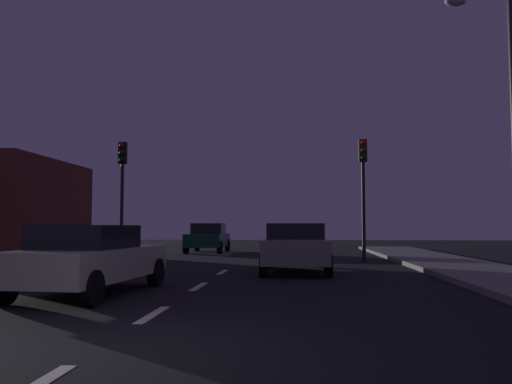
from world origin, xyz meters
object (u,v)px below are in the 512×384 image
object	(u,v)px
traffic_signal_left	(122,177)
street_lamp_right	(504,106)
car_adjacent_lane	(90,258)
car_stopped_ahead	(296,247)
car_oncoming_far	(208,238)
traffic_signal_right	(363,175)

from	to	relation	value
traffic_signal_left	street_lamp_right	size ratio (longest dim) A/B	0.65
car_adjacent_lane	street_lamp_right	distance (m)	10.71
traffic_signal_left	street_lamp_right	bearing A→B (deg)	-30.03
car_stopped_ahead	street_lamp_right	size ratio (longest dim) A/B	0.61
car_stopped_ahead	street_lamp_right	distance (m)	6.91
car_adjacent_lane	street_lamp_right	world-z (taller)	street_lamp_right
traffic_signal_left	car_oncoming_far	size ratio (longest dim) A/B	1.21
car_adjacent_lane	street_lamp_right	bearing A→B (deg)	18.53
traffic_signal_left	car_adjacent_lane	world-z (taller)	traffic_signal_left
car_stopped_ahead	street_lamp_right	world-z (taller)	street_lamp_right
car_stopped_ahead	car_adjacent_lane	size ratio (longest dim) A/B	1.01
traffic_signal_right	car_oncoming_far	bearing A→B (deg)	138.36
car_stopped_ahead	traffic_signal_right	bearing A→B (deg)	61.16
traffic_signal_right	car_stopped_ahead	xyz separation A→B (m)	(-2.66, -4.82, -2.63)
car_stopped_ahead	car_oncoming_far	size ratio (longest dim) A/B	1.13
traffic_signal_left	traffic_signal_right	xyz separation A→B (m)	(9.78, -0.00, -0.01)
car_oncoming_far	street_lamp_right	bearing A→B (deg)	-53.89
traffic_signal_right	street_lamp_right	bearing A→B (deg)	-69.61
car_stopped_ahead	street_lamp_right	xyz separation A→B (m)	(5.33, -2.38, 3.68)
traffic_signal_right	car_stopped_ahead	bearing A→B (deg)	-118.84
car_adjacent_lane	car_stopped_ahead	bearing A→B (deg)	53.07
car_stopped_ahead	car_adjacent_lane	distance (m)	6.96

